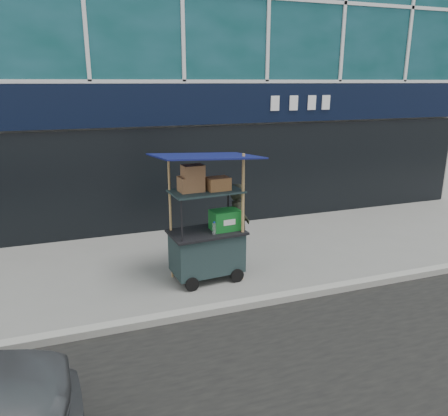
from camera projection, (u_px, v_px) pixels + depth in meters
name	position (u px, v px, depth m)	size (l,w,h in m)	color
ground	(250.00, 300.00, 7.05)	(80.00, 80.00, 0.00)	slate
curb	(255.00, 302.00, 6.85)	(80.00, 0.18, 0.12)	gray
vendor_cart	(208.00, 236.00, 7.63)	(1.81, 1.34, 2.31)	#172728
vendor_man	(239.00, 227.00, 8.06)	(0.60, 0.39, 1.63)	black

